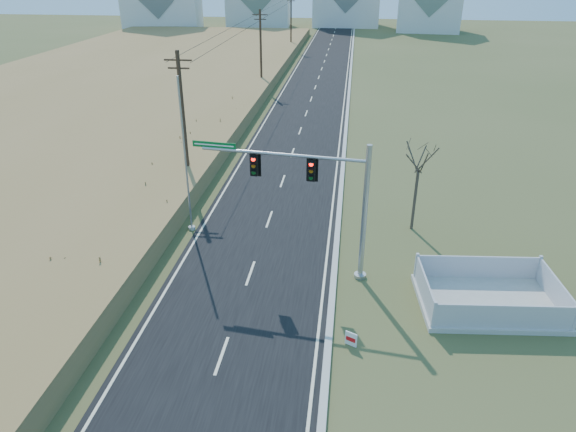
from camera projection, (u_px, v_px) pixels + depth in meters
The scene contains 12 objects.
ground at pixel (233, 325), 22.07m from camera, with size 260.00×260.00×0.00m, color #464D25.
road at pixel (318, 81), 66.42m from camera, with size 8.00×180.00×0.06m, color black.
curb at pixel (350, 81), 65.93m from camera, with size 0.30×180.00×0.18m, color #B2AFA8.
reed_marsh at pixel (107, 88), 59.94m from camera, with size 38.00×110.00×1.30m, color olive.
utility_pole_near at pixel (183, 118), 34.00m from camera, with size 1.80×0.26×9.00m.
utility_pole_mid at pixel (261, 48), 60.62m from camera, with size 1.80×0.26×9.00m.
utility_pole_far at pixel (291, 21), 87.24m from camera, with size 1.80×0.26×9.00m.
traffic_signal_mast at pixel (326, 195), 23.87m from camera, with size 8.57×1.27×6.86m.
fence_enclosure at pixel (488, 300), 23.21m from camera, with size 6.47×4.70×1.40m.
open_sign at pixel (351, 339), 20.72m from camera, with size 0.48×0.27×0.64m.
flagpole at pixel (187, 173), 28.32m from camera, with size 0.40×0.40×8.81m.
bare_tree at pixel (420, 156), 27.96m from camera, with size 2.09×2.09×5.54m.
Camera 1 is at (4.55, -17.20, 14.07)m, focal length 32.00 mm.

